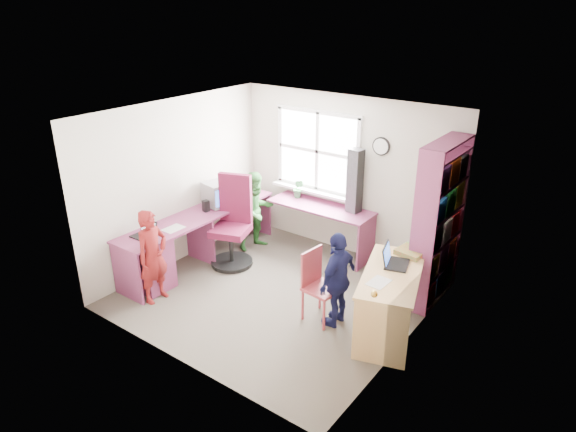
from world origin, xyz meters
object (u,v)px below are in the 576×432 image
object	(u,v)px
swivel_chair	(233,227)
person_navy	(338,279)
laptop_left	(145,233)
potted_plant	(298,189)
person_red	(153,256)
wooden_chair	(318,282)
bookshelf	(438,227)
laptop_right	(393,260)
l_desk	(190,246)
cd_tower	(355,181)
person_green	(257,211)
right_desk	(391,289)
crt_monitor	(217,194)

from	to	relation	value
swivel_chair	person_navy	xyz separation A→B (m)	(2.05, -0.44, 0.03)
laptop_left	potted_plant	size ratio (longest dim) A/B	0.99
person_red	laptop_left	bearing A→B (deg)	60.85
wooden_chair	person_navy	xyz separation A→B (m)	(0.25, 0.03, 0.11)
bookshelf	person_navy	distance (m)	1.49
laptop_right	potted_plant	xyz separation A→B (m)	(-2.18, 1.18, 0.07)
l_desk	person_navy	xyz separation A→B (m)	(2.27, 0.21, 0.14)
potted_plant	laptop_right	bearing A→B (deg)	-28.42
potted_plant	person_red	size ratio (longest dim) A/B	0.25
wooden_chair	cd_tower	size ratio (longest dim) A/B	0.95
bookshelf	wooden_chair	distance (m)	1.68
bookshelf	cd_tower	world-z (taller)	bookshelf
person_red	potted_plant	bearing A→B (deg)	-11.94
swivel_chair	potted_plant	distance (m)	1.24
l_desk	person_green	size ratio (longest dim) A/B	2.38
l_desk	person_red	world-z (taller)	person_red
laptop_left	cd_tower	world-z (taller)	cd_tower
laptop_right	wooden_chair	bearing A→B (deg)	104.96
l_desk	laptop_right	bearing A→B (deg)	12.47
cd_tower	person_navy	xyz separation A→B (m)	(0.72, -1.61, -0.62)
right_desk	bookshelf	distance (m)	1.13
laptop_right	potted_plant	bearing A→B (deg)	45.90
swivel_chair	person_navy	distance (m)	2.10
swivel_chair	l_desk	bearing A→B (deg)	-129.01
right_desk	potted_plant	xyz separation A→B (m)	(-2.27, 1.36, 0.34)
swivel_chair	laptop_right	size ratio (longest dim) A/B	3.23
l_desk	laptop_left	world-z (taller)	laptop_left
l_desk	person_navy	size ratio (longest dim) A/B	2.47
bookshelf	swivel_chair	size ratio (longest dim) A/B	1.58
crt_monitor	potted_plant	bearing A→B (deg)	63.50
right_desk	wooden_chair	world-z (taller)	wooden_chair
wooden_chair	cd_tower	xyz separation A→B (m)	(-0.46, 1.64, 0.74)
cd_tower	person_green	distance (m)	1.60
swivel_chair	cd_tower	distance (m)	1.89
l_desk	bookshelf	xyz separation A→B (m)	(2.96, 1.47, 0.55)
bookshelf	potted_plant	bearing A→B (deg)	172.27
laptop_left	person_navy	bearing A→B (deg)	15.22
l_desk	person_green	world-z (taller)	person_green
cd_tower	person_navy	world-z (taller)	cd_tower
cd_tower	person_green	size ratio (longest dim) A/B	0.76
cd_tower	person_red	world-z (taller)	cd_tower
swivel_chair	bookshelf	bearing A→B (deg)	-3.33
right_desk	cd_tower	bearing A→B (deg)	115.83
l_desk	potted_plant	distance (m)	1.94
bookshelf	swivel_chair	distance (m)	2.89
laptop_left	person_green	xyz separation A→B (m)	(0.42, 1.78, -0.18)
right_desk	crt_monitor	size ratio (longest dim) A/B	3.41
wooden_chair	crt_monitor	world-z (taller)	crt_monitor
bookshelf	right_desk	bearing A→B (deg)	-95.97
right_desk	person_navy	distance (m)	0.62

